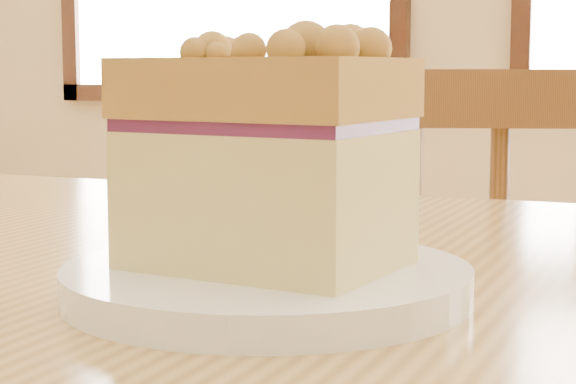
% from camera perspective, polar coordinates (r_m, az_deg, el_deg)
% --- Properties ---
extents(plate, '(0.22, 0.22, 0.02)m').
position_cam_1_polar(plate, '(0.54, -1.23, -5.25)').
color(plate, white).
rests_on(plate, cafe_table_main).
extents(cake_slice, '(0.15, 0.12, 0.13)m').
position_cam_1_polar(cake_slice, '(0.52, -1.37, 2.39)').
color(cake_slice, '#DBCB7C').
rests_on(cake_slice, plate).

